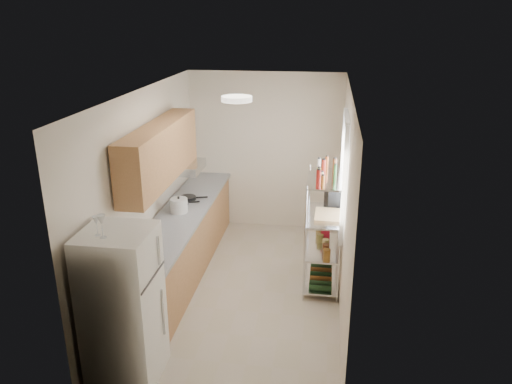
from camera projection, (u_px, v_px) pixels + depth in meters
The scene contains 16 objects.
room at pixel (243, 198), 6.15m from camera, with size 2.52×4.42×2.62m.
counter_run at pixel (184, 241), 6.97m from camera, with size 0.63×3.51×0.90m.
upper_cabinets at pixel (160, 153), 6.22m from camera, with size 0.33×2.20×0.72m, color #B27C4C.
range_hood at pixel (184, 167), 7.10m from camera, with size 0.50×0.60×0.12m, color #B7BABC.
window at pixel (344, 175), 6.23m from camera, with size 0.06×1.00×1.46m, color white.
bakers_rack at pixel (324, 208), 6.36m from camera, with size 0.45×0.90×1.73m.
ceiling_dome at pixel (237, 99), 5.45m from camera, with size 0.34×0.34×0.06m, color white.
refrigerator at pixel (123, 306), 4.80m from camera, with size 0.65×0.65×1.58m, color white.
wine_glass_a at pixel (97, 226), 4.42m from camera, with size 0.07×0.07×0.19m, color silver, non-canonical shape.
wine_glass_b at pixel (102, 226), 4.37m from camera, with size 0.08×0.08×0.22m, color silver, non-canonical shape.
rice_cooker at pixel (179, 205), 6.76m from camera, with size 0.24×0.24×0.19m, color silver.
frying_pan_large at pixel (180, 203), 7.05m from camera, with size 0.24×0.24×0.04m, color black.
frying_pan_small at pixel (188, 198), 7.23m from camera, with size 0.23×0.23×0.05m, color black.
cutting_board at pixel (329, 215), 6.34m from camera, with size 0.36×0.46×0.03m, color tan.
espresso_machine at pixel (332, 196), 6.64m from camera, with size 0.17×0.25×0.29m, color black.
storage_bag at pixel (326, 233), 6.73m from camera, with size 0.11×0.15×0.17m, color #B31625.
Camera 1 is at (1.00, -5.68, 3.45)m, focal length 35.00 mm.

